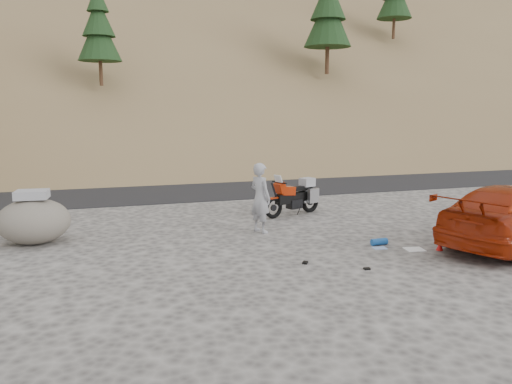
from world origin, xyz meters
TOP-DOWN VIEW (x-y plane):
  - ground at (0.00, 0.00)m, footprint 140.00×140.00m
  - road at (0.00, 9.00)m, footprint 120.00×7.00m
  - hillside at (-0.05, 40.88)m, footprint 120.00×73.00m
  - motorcycle at (1.27, 2.67)m, footprint 2.03×1.06m
  - man at (-0.38, 0.95)m, footprint 0.66×0.77m
  - boulder at (-5.75, 1.47)m, footprint 1.97×1.81m
  - gear_white_cloth at (2.43, -1.63)m, footprint 0.46×0.42m
  - gear_blue_mat at (1.87, -1.05)m, footprint 0.40×0.18m
  - gear_funnel at (2.93, -1.84)m, footprint 0.18×0.18m
  - gear_glove_a at (0.70, -2.56)m, footprint 0.13×0.10m
  - gear_glove_b at (-0.31, -1.84)m, footprint 0.16×0.16m
  - gear_blue_cloth at (1.74, -1.30)m, footprint 0.33×0.26m

SIDE VIEW (x-z plane):
  - ground at x=0.00m, z-range 0.00..0.00m
  - road at x=0.00m, z-range -0.03..0.03m
  - man at x=-0.38m, z-range -0.89..0.89m
  - gear_blue_cloth at x=1.74m, z-range 0.00..0.01m
  - gear_white_cloth at x=2.43m, z-range 0.00..0.01m
  - gear_glove_a at x=0.70m, z-range 0.00..0.04m
  - gear_glove_b at x=-0.31m, z-range 0.00..0.04m
  - gear_blue_mat at x=1.87m, z-range 0.00..0.16m
  - gear_funnel at x=2.93m, z-range 0.00..0.20m
  - motorcycle at x=1.27m, z-range -0.09..1.18m
  - boulder at x=-5.75m, z-range -0.08..1.17m
  - hillside at x=-0.05m, z-range -12.28..34.44m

